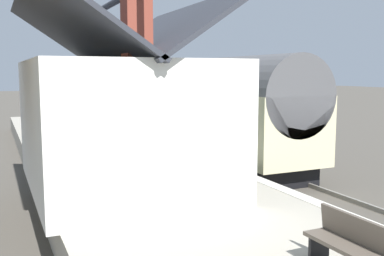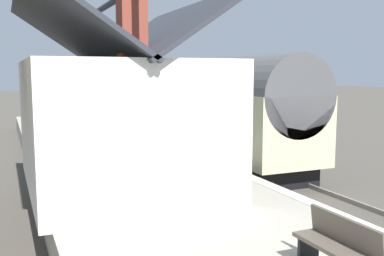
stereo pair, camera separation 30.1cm
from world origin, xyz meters
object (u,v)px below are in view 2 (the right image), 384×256
at_px(planter_bench_left, 125,123).
at_px(bench_platform_end, 338,246).
at_px(planter_edge_near, 66,140).
at_px(planter_bench_right, 37,128).
at_px(train, 220,109).
at_px(station_building, 117,119).
at_px(bench_near_building, 117,129).
at_px(lamp_post_platform, 155,77).
at_px(bench_by_lamp, 108,123).
at_px(bench_mid_platform, 96,119).

bearing_deg(planter_bench_left, bench_platform_end, 174.90).
bearing_deg(planter_bench_left, planter_edge_near, 149.51).
distance_m(bench_platform_end, planter_bench_right, 16.61).
distance_m(train, station_building, 7.77).
distance_m(bench_near_building, lamp_post_platform, 3.07).
xyz_separation_m(station_building, planter_bench_left, (11.51, -3.18, -1.45)).
bearing_deg(bench_platform_end, planter_edge_near, 11.23).
bearing_deg(bench_by_lamp, planter_bench_right, 84.63).
relative_size(bench_platform_end, bench_near_building, 1.00).
xyz_separation_m(station_building, lamp_post_platform, (5.67, -2.90, 1.00)).
bearing_deg(lamp_post_platform, planter_edge_near, 101.29).
xyz_separation_m(station_building, bench_by_lamp, (9.63, -1.87, -1.23)).
xyz_separation_m(planter_bench_right, planter_bench_left, (1.58, -4.48, -0.10)).
xyz_separation_m(bench_near_building, planter_bench_left, (4.07, -1.41, -0.22)).
relative_size(station_building, lamp_post_platform, 1.71).
bearing_deg(bench_platform_end, bench_mid_platform, -0.57).
height_order(station_building, bench_by_lamp, station_building).
bearing_deg(planter_bench_left, bench_mid_platform, 67.71).
relative_size(bench_near_building, bench_mid_platform, 1.00).
distance_m(bench_near_building, planter_bench_right, 3.95).
bearing_deg(lamp_post_platform, planter_bench_right, 44.60).
relative_size(train, planter_edge_near, 11.48).
bearing_deg(bench_by_lamp, planter_bench_left, -34.82).
height_order(bench_platform_end, lamp_post_platform, lamp_post_platform).
height_order(station_building, lamp_post_platform, station_building).
height_order(bench_near_building, lamp_post_platform, lamp_post_platform).
relative_size(station_building, bench_mid_platform, 4.74).
relative_size(bench_platform_end, bench_by_lamp, 0.99).
relative_size(bench_near_building, planter_edge_near, 1.45).
distance_m(station_building, planter_bench_right, 10.11).
distance_m(bench_near_building, bench_by_lamp, 2.19).
bearing_deg(bench_platform_end, planter_bench_left, -5.10).
xyz_separation_m(bench_near_building, planter_edge_near, (-2.49, 2.45, 0.03)).
relative_size(bench_by_lamp, bench_mid_platform, 1.01).
bearing_deg(lamp_post_platform, train, -96.73).
distance_m(bench_near_building, bench_mid_platform, 4.65).
xyz_separation_m(planter_bench_left, lamp_post_platform, (-5.84, 0.28, 2.45)).
height_order(bench_by_lamp, lamp_post_platform, lamp_post_platform).
bearing_deg(planter_bench_left, train, -158.33).
distance_m(station_building, bench_mid_platform, 12.28).
bearing_deg(planter_bench_right, bench_mid_platform, -54.74).
height_order(bench_platform_end, planter_bench_left, bench_platform_end).
xyz_separation_m(bench_mid_platform, planter_edge_near, (-7.14, 2.44, 0.03)).
distance_m(planter_edge_near, lamp_post_platform, 4.26).
height_order(bench_near_building, planter_bench_left, bench_near_building).
bearing_deg(bench_mid_platform, planter_bench_left, -112.29).
distance_m(train, planter_bench_left, 6.73).
height_order(station_building, planter_bench_right, station_building).
bearing_deg(planter_edge_near, lamp_post_platform, -78.71).
distance_m(planter_bench_right, planter_bench_left, 4.75).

